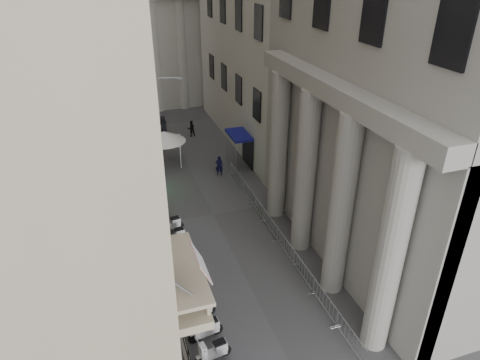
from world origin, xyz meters
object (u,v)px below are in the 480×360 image
object	(u,v)px
street_lamp	(158,117)
info_kiosk	(153,179)
pedestrian_a	(219,166)
pedestrian_b	(191,128)
security_tent	(161,136)

from	to	relation	value
street_lamp	info_kiosk	size ratio (longest dim) A/B	3.88
pedestrian_a	info_kiosk	bearing A→B (deg)	27.55
pedestrian_a	pedestrian_b	size ratio (longest dim) A/B	1.05
info_kiosk	pedestrian_a	distance (m)	5.65
info_kiosk	security_tent	bearing A→B (deg)	83.52
security_tent	info_kiosk	bearing A→B (deg)	-107.53
street_lamp	pedestrian_b	bearing A→B (deg)	72.31
street_lamp	pedestrian_b	distance (m)	8.67
info_kiosk	pedestrian_b	size ratio (longest dim) A/B	1.25
street_lamp	pedestrian_a	world-z (taller)	street_lamp
street_lamp	info_kiosk	world-z (taller)	street_lamp
street_lamp	info_kiosk	bearing A→B (deg)	-96.68
security_tent	street_lamp	xyz separation A→B (m)	(-0.32, -1.50, 2.21)
security_tent	street_lamp	bearing A→B (deg)	-102.01
pedestrian_a	street_lamp	bearing A→B (deg)	-13.34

